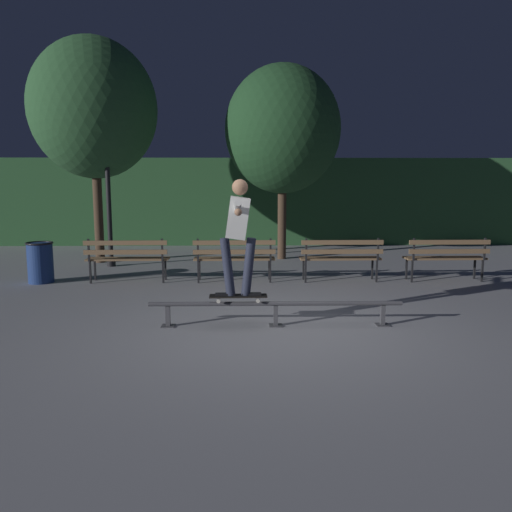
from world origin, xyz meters
The scene contains 13 objects.
ground_plane centered at (0.00, 0.00, 0.00)m, with size 90.00×90.00×0.00m, color #99999E.
hedge_backdrop centered at (0.00, 9.72, 1.36)m, with size 24.00×1.20×2.73m, color #2D5B33.
grind_rail centered at (0.00, 0.14, 0.26)m, with size 3.45×0.18×0.34m.
skateboard centered at (-0.51, 0.14, 0.41)m, with size 0.78×0.22×0.09m.
skateboarder centered at (-0.51, 0.14, 1.35)m, with size 0.62×1.41×1.56m.
park_bench_leftmost centered at (-2.74, 3.22, 0.54)m, with size 1.61×0.45×0.88m.
park_bench_left_center centered at (-0.64, 3.22, 0.54)m, with size 1.61×0.45×0.88m.
park_bench_right_center centered at (1.46, 3.22, 0.54)m, with size 1.61×0.45×0.88m.
park_bench_rightmost centered at (3.56, 3.22, 0.54)m, with size 1.61×0.45×0.88m.
tree_far_left centered at (-4.03, 5.80, 3.69)m, with size 2.99×2.99×5.34m.
tree_behind_benches centered at (0.51, 6.33, 3.27)m, with size 2.90×2.90×4.87m.
lamp_post_left centered at (-3.60, 5.20, 2.48)m, with size 0.32×0.32×3.90m.
trash_can centered at (-4.45, 3.24, 0.41)m, with size 0.52×0.52×0.80m.
Camera 1 is at (-0.39, -6.44, 1.92)m, focal length 34.86 mm.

